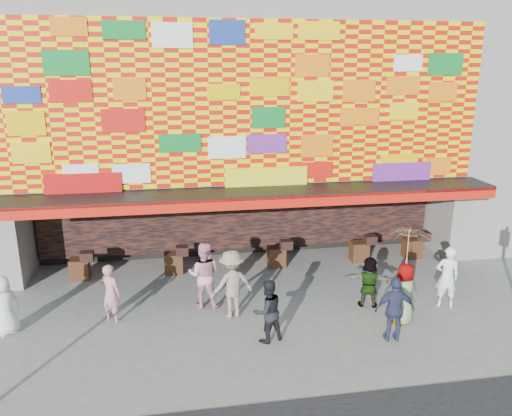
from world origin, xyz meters
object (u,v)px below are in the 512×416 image
at_px(ped_g, 404,294).
at_px(ped_i, 204,275).
at_px(ped_c, 267,311).
at_px(parasol, 409,246).
at_px(ped_b, 111,293).
at_px(ped_f, 369,282).
at_px(ped_h, 447,277).
at_px(ped_e, 395,309).
at_px(ped_a, 5,305).
at_px(ped_d, 232,284).

height_order(ped_g, ped_i, ped_i).
bearing_deg(ped_i, ped_g, 175.83).
bearing_deg(ped_c, parasol, 165.09).
bearing_deg(ped_g, ped_b, -45.39).
bearing_deg(ped_f, ped_h, -170.23).
xyz_separation_m(ped_e, ped_f, (0.08, 1.88, -0.10)).
bearing_deg(ped_i, ped_c, 138.87).
bearing_deg(ped_g, ped_i, -54.63).
bearing_deg(ped_h, ped_g, 36.97).
relative_size(ped_g, ped_h, 0.93).
bearing_deg(ped_e, ped_b, -11.26).
xyz_separation_m(ped_f, ped_i, (-4.64, 0.79, 0.22)).
distance_m(ped_a, ped_e, 9.91).
distance_m(ped_f, ped_h, 2.22).
xyz_separation_m(ped_a, ped_d, (5.85, -0.03, 0.16)).
relative_size(ped_d, ped_g, 1.13).
height_order(ped_c, ped_e, ped_e).
bearing_deg(ped_i, ped_b, 25.10).
bearing_deg(ped_f, ped_i, 10.21).
height_order(ped_e, ped_g, ped_e).
height_order(ped_c, ped_i, ped_i).
bearing_deg(ped_g, ped_h, 168.02).
bearing_deg(parasol, ped_b, 169.56).
relative_size(ped_e, ped_f, 1.14).
relative_size(ped_c, ped_g, 0.97).
relative_size(ped_a, ped_c, 0.97).
height_order(ped_h, ped_i, ped_i).
xyz_separation_m(ped_a, ped_h, (11.97, -0.47, 0.12)).
height_order(ped_e, ped_h, ped_h).
xyz_separation_m(ped_b, ped_h, (9.37, -0.74, 0.09)).
relative_size(ped_b, ped_g, 0.96).
height_order(ped_b, ped_d, ped_d).
relative_size(ped_f, ped_i, 0.77).
bearing_deg(ped_a, ped_h, 138.82).
xyz_separation_m(ped_a, parasol, (10.35, -1.16, 1.39)).
distance_m(ped_b, ped_c, 4.33).
bearing_deg(ped_h, parasol, 36.97).
bearing_deg(ped_d, ped_g, 148.36).
relative_size(ped_f, ped_h, 0.82).
bearing_deg(ped_d, ped_h, 158.32).
height_order(ped_c, ped_d, ped_d).
height_order(ped_a, ped_g, ped_g).
relative_size(ped_b, ped_i, 0.84).
bearing_deg(ped_e, ped_i, -24.11).
xyz_separation_m(ped_b, ped_i, (2.55, 0.43, 0.15)).
height_order(ped_b, ped_h, ped_h).
bearing_deg(ped_g, parasol, 145.05).
height_order(ped_f, ped_h, ped_h).
relative_size(ped_a, ped_b, 0.97).
xyz_separation_m(ped_c, ped_e, (3.14, -0.50, 0.03)).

